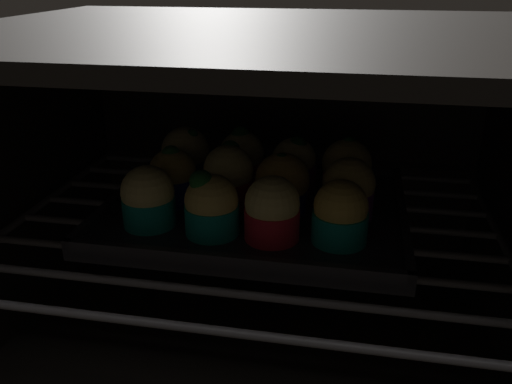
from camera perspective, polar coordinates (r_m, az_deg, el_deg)
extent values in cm
cube|color=black|center=(68.09, -0.29, -14.54)|extent=(59.00, 47.00, 1.50)
cube|color=black|center=(54.25, -0.36, 16.66)|extent=(59.00, 47.00, 1.50)
cube|color=black|center=(79.99, 2.83, 5.74)|extent=(59.00, 1.50, 34.00)
cube|color=black|center=(70.00, -24.10, 1.09)|extent=(1.50, 47.00, 34.00)
cylinder|color=#4C494C|center=(44.72, -5.15, -14.54)|extent=(54.00, 0.80, 0.80)
cylinder|color=#4C494C|center=(48.96, -3.42, -10.75)|extent=(54.00, 0.80, 0.80)
cylinder|color=#4C494C|center=(53.42, -2.00, -7.57)|extent=(54.00, 0.80, 0.80)
cylinder|color=#4C494C|center=(58.04, -0.83, -4.89)|extent=(54.00, 0.80, 0.80)
cylinder|color=#4C494C|center=(62.79, 0.16, -2.60)|extent=(54.00, 0.80, 0.80)
cylinder|color=#4C494C|center=(67.65, 1.01, -0.64)|extent=(54.00, 0.80, 0.80)
cylinder|color=#4C494C|center=(72.58, 1.74, 1.05)|extent=(54.00, 0.80, 0.80)
cylinder|color=#4C494C|center=(77.59, 2.38, 2.53)|extent=(54.00, 0.80, 0.80)
cylinder|color=#4C494C|center=(70.28, -22.47, -1.56)|extent=(0.80, 42.00, 0.80)
cylinder|color=#4C494C|center=(61.77, 25.21, -5.46)|extent=(0.80, 42.00, 0.80)
cube|color=black|center=(61.52, 0.00, -2.14)|extent=(33.64, 26.93, 1.20)
cube|color=black|center=(49.71, -2.84, -7.31)|extent=(33.64, 0.80, 1.00)
cube|color=black|center=(72.98, 1.92, 2.94)|extent=(33.64, 0.80, 1.00)
cube|color=black|center=(65.87, -14.18, -0.07)|extent=(0.80, 26.93, 1.00)
cube|color=black|center=(60.47, 15.49, -2.37)|extent=(0.80, 26.93, 1.00)
cylinder|color=#0C8C84|center=(57.76, -11.41, -2.00)|extent=(5.65, 5.65, 3.17)
sphere|color=#E0CC7A|center=(56.87, -11.58, 0.04)|extent=(5.67, 5.67, 5.67)
sphere|color=#28702D|center=(56.24, -11.69, 1.68)|extent=(1.63, 1.63, 1.63)
cylinder|color=#0C8C84|center=(55.01, -4.74, -2.91)|extent=(5.65, 5.65, 3.17)
sphere|color=#DBBC60|center=(54.13, -4.81, -0.92)|extent=(5.55, 5.55, 5.55)
sphere|color=#19511E|center=(53.07, -5.93, 1.15)|extent=(2.39, 2.39, 2.39)
cylinder|color=red|center=(53.84, 1.73, -3.45)|extent=(5.65, 5.65, 3.17)
sphere|color=#E0CC7A|center=(52.83, 1.76, -1.17)|extent=(5.56, 5.56, 5.56)
cylinder|color=#0C8C84|center=(53.87, 8.97, -3.73)|extent=(5.65, 5.65, 3.17)
sphere|color=gold|center=(52.89, 9.12, -1.52)|extent=(5.43, 5.43, 5.43)
cylinder|color=#1928B7|center=(62.97, -8.85, 0.36)|extent=(5.65, 5.65, 3.17)
sphere|color=gold|center=(62.22, -8.96, 2.11)|extent=(5.56, 5.56, 5.56)
sphere|color=#28702D|center=(61.56, -9.13, 3.91)|extent=(2.32, 2.32, 2.32)
cylinder|color=red|center=(61.41, -2.94, 0.01)|extent=(5.65, 5.65, 3.17)
sphere|color=#E0CC7A|center=(60.40, -3.00, 2.39)|extent=(5.76, 5.76, 5.76)
sphere|color=#19511E|center=(60.80, -2.80, 4.47)|extent=(2.38, 2.38, 2.38)
cylinder|color=#1928B7|center=(59.88, 2.80, -0.61)|extent=(5.65, 5.65, 3.17)
sphere|color=gold|center=(59.04, 2.84, 1.31)|extent=(6.14, 6.14, 6.14)
sphere|color=#1E6023|center=(58.16, 2.78, 3.21)|extent=(2.07, 2.07, 2.07)
cylinder|color=#7A238C|center=(59.48, 9.81, -1.11)|extent=(5.65, 5.65, 3.17)
sphere|color=#DBBC60|center=(58.60, 9.96, 0.91)|extent=(5.80, 5.80, 5.80)
sphere|color=#28702D|center=(57.80, 10.35, 2.54)|extent=(1.97, 1.97, 1.97)
cylinder|color=#1928B7|center=(68.78, -7.50, 2.43)|extent=(5.65, 5.65, 3.17)
sphere|color=#E0CC7A|center=(67.93, -7.61, 4.44)|extent=(6.07, 6.07, 6.07)
sphere|color=#1E6023|center=(66.52, -6.93, 6.04)|extent=(1.64, 1.64, 1.64)
cylinder|color=red|center=(67.51, -1.53, 2.22)|extent=(5.65, 5.65, 3.17)
sphere|color=#E0CC7A|center=(66.66, -1.55, 4.21)|extent=(5.57, 5.57, 5.57)
sphere|color=#19511E|center=(66.07, -1.68, 6.11)|extent=(2.33, 2.33, 2.33)
cylinder|color=#7A238C|center=(66.26, 4.06, 1.76)|extent=(5.65, 5.65, 3.17)
sphere|color=#E0CC7A|center=(65.50, 4.11, 3.52)|extent=(5.39, 5.39, 5.39)
sphere|color=#19511E|center=(64.73, 4.48, 4.91)|extent=(2.49, 2.49, 2.49)
cylinder|color=red|center=(65.60, 9.61, 1.25)|extent=(5.65, 5.65, 3.17)
sphere|color=#DBBC60|center=(64.84, 9.73, 3.01)|extent=(6.00, 6.00, 6.00)
sphere|color=#1E6023|center=(64.33, 9.96, 5.19)|extent=(1.61, 1.61, 1.61)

